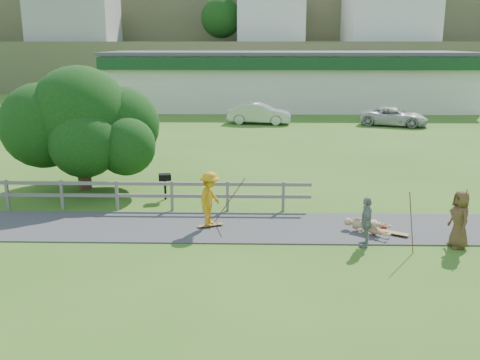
% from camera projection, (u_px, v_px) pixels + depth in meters
% --- Properties ---
extents(ground, '(260.00, 260.00, 0.00)m').
position_uv_depth(ground, '(223.00, 244.00, 16.12)').
color(ground, '#36621C').
rests_on(ground, ground).
extents(path, '(34.00, 3.00, 0.04)m').
position_uv_depth(path, '(225.00, 227.00, 17.57)').
color(path, '#38383B').
rests_on(path, ground).
extents(fence, '(15.05, 0.10, 1.10)m').
position_uv_depth(fence, '(100.00, 191.00, 19.24)').
color(fence, '#656159').
rests_on(fence, ground).
extents(strip_mall, '(32.50, 10.75, 5.10)m').
position_uv_depth(strip_mall, '(287.00, 80.00, 49.20)').
color(strip_mall, silver).
rests_on(strip_mall, ground).
extents(skater_rider, '(1.02, 1.31, 1.79)m').
position_uv_depth(skater_rider, '(210.00, 202.00, 17.34)').
color(skater_rider, orange).
rests_on(skater_rider, ground).
extents(skater_fallen, '(1.23, 1.45, 0.56)m').
position_uv_depth(skater_fallen, '(367.00, 226.00, 16.89)').
color(skater_fallen, tan).
rests_on(skater_fallen, ground).
extents(spectator_b, '(0.52, 0.94, 1.52)m').
position_uv_depth(spectator_b, '(366.00, 222.00, 15.79)').
color(spectator_b, gray).
rests_on(spectator_b, ground).
extents(spectator_c, '(0.66, 0.92, 1.74)m').
position_uv_depth(spectator_c, '(460.00, 219.00, 15.68)').
color(spectator_c, brown).
rests_on(spectator_c, ground).
extents(car_silver, '(4.81, 2.25, 1.52)m').
position_uv_depth(car_silver, '(259.00, 114.00, 39.75)').
color(car_silver, '#B7BBBF').
rests_on(car_silver, ground).
extents(car_white, '(5.28, 3.73, 1.34)m').
position_uv_depth(car_white, '(394.00, 117.00, 38.89)').
color(car_white, beige).
rests_on(car_white, ground).
extents(tree, '(6.48, 6.48, 4.49)m').
position_uv_depth(tree, '(82.00, 136.00, 21.66)').
color(tree, black).
rests_on(tree, ground).
extents(bbq, '(0.53, 0.44, 1.01)m').
position_uv_depth(bbq, '(165.00, 187.00, 20.61)').
color(bbq, black).
rests_on(bbq, ground).
extents(longboard_rider, '(0.84, 0.50, 0.09)m').
position_uv_depth(longboard_rider, '(210.00, 226.00, 17.55)').
color(longboard_rider, olive).
rests_on(longboard_rider, ground).
extents(longboard_fallen, '(0.97, 0.71, 0.11)m').
position_uv_depth(longboard_fallen, '(393.00, 234.00, 16.83)').
color(longboard_fallen, olive).
rests_on(longboard_fallen, ground).
extents(helmet, '(0.25, 0.25, 0.25)m').
position_uv_depth(helmet, '(383.00, 227.00, 17.25)').
color(helmet, '#A70506').
rests_on(helmet, ground).
extents(pole_rider, '(0.03, 0.03, 1.89)m').
position_uv_depth(pole_rider, '(229.00, 197.00, 17.70)').
color(pole_rider, brown).
rests_on(pole_rider, ground).
extents(pole_spec_left, '(0.03, 0.03, 1.86)m').
position_uv_depth(pole_spec_left, '(411.00, 223.00, 15.20)').
color(pole_spec_left, brown).
rests_on(pole_spec_left, ground).
extents(pole_spec_right, '(0.03, 0.03, 1.83)m').
position_uv_depth(pole_spec_right, '(462.00, 220.00, 15.53)').
color(pole_spec_right, brown).
rests_on(pole_spec_right, ground).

